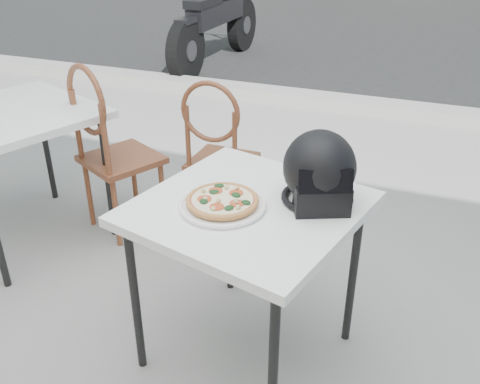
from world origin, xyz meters
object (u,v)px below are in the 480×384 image
(pizza, at_px, (222,200))
(helmet, at_px, (320,172))
(plate, at_px, (222,205))
(cafe_chair_side, at_px, (108,142))
(motorcycle, at_px, (217,23))
(cafe_table_side, at_px, (11,124))
(cafe_table_main, at_px, (248,219))
(cafe_chair_main, at_px, (217,147))

(pizza, distance_m, helmet, 0.37)
(plate, relative_size, cafe_chair_side, 0.41)
(cafe_chair_side, height_order, motorcycle, motorcycle)
(plate, bearing_deg, cafe_table_side, 161.45)
(plate, xyz_separation_m, motorcycle, (-1.94, 4.45, -0.26))
(cafe_table_main, relative_size, cafe_chair_main, 1.02)
(plate, height_order, motorcycle, motorcycle)
(pizza, distance_m, cafe_table_side, 1.50)
(pizza, bearing_deg, helmet, 28.12)
(cafe_table_main, xyz_separation_m, plate, (-0.08, -0.06, 0.08))
(helmet, height_order, cafe_chair_main, helmet)
(cafe_table_side, bearing_deg, helmet, -10.03)
(cafe_table_main, bearing_deg, plate, -143.91)
(cafe_table_main, distance_m, motorcycle, 4.83)
(plate, distance_m, helmet, 0.38)
(plate, bearing_deg, cafe_chair_side, 144.20)
(pizza, bearing_deg, cafe_table_main, 36.06)
(cafe_table_side, height_order, cafe_chair_side, cafe_chair_side)
(pizza, bearing_deg, cafe_chair_main, 114.47)
(cafe_chair_main, bearing_deg, cafe_chair_side, 26.59)
(helmet, distance_m, motorcycle, 4.85)
(motorcycle, bearing_deg, cafe_chair_main, -64.36)
(cafe_table_main, relative_size, plate, 2.22)
(helmet, height_order, cafe_chair_side, cafe_chair_side)
(cafe_table_side, relative_size, cafe_chair_side, 1.02)
(cafe_table_side, bearing_deg, plate, -18.55)
(plate, relative_size, pizza, 1.18)
(cafe_table_side, xyz_separation_m, cafe_chair_side, (0.43, 0.24, -0.13))
(cafe_table_main, xyz_separation_m, motorcycle, (-2.02, 4.39, -0.19))
(motorcycle, bearing_deg, cafe_table_main, -62.97)
(motorcycle, bearing_deg, plate, -64.12)
(plate, relative_size, motorcycle, 0.19)
(pizza, xyz_separation_m, cafe_table_side, (-1.42, 0.48, -0.07))
(cafe_table_side, relative_size, motorcycle, 0.47)
(helmet, bearing_deg, motorcycle, 93.98)
(helmet, bearing_deg, cafe_table_side, 146.10)
(cafe_table_main, height_order, motorcycle, motorcycle)
(cafe_chair_main, xyz_separation_m, motorcycle, (-1.50, 3.47, -0.03))
(pizza, bearing_deg, cafe_chair_side, 144.21)
(cafe_table_main, bearing_deg, helmet, 25.13)
(helmet, xyz_separation_m, motorcycle, (-2.26, 4.28, -0.38))
(cafe_table_side, distance_m, motorcycle, 4.01)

